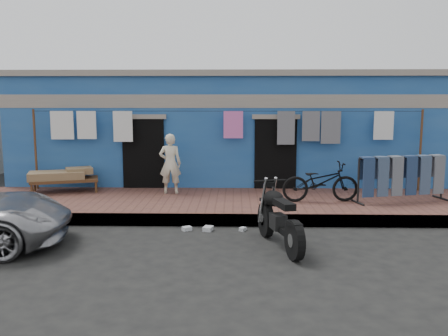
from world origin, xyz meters
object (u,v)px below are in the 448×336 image
(seated_person, at_px, (170,164))
(jeans_rack, at_px, (401,178))
(motorcycle, at_px, (279,216))
(charpoy, at_px, (65,181))
(bicycle, at_px, (320,177))

(seated_person, bearing_deg, jeans_rack, 168.75)
(motorcycle, xyz_separation_m, charpoy, (-5.13, 3.69, -0.03))
(jeans_rack, bearing_deg, seated_person, 171.49)
(bicycle, xyz_separation_m, charpoy, (-6.32, 1.01, -0.27))
(charpoy, distance_m, jeans_rack, 8.26)
(motorcycle, bearing_deg, seated_person, 107.96)
(jeans_rack, bearing_deg, bicycle, -177.62)
(seated_person, relative_size, motorcycle, 0.81)
(bicycle, relative_size, charpoy, 0.92)
(motorcycle, xyz_separation_m, jeans_rack, (3.07, 2.76, 0.23))
(seated_person, relative_size, charpoy, 0.80)
(motorcycle, distance_m, jeans_rack, 4.13)
(motorcycle, bearing_deg, charpoy, 128.32)
(charpoy, height_order, jeans_rack, jeans_rack)
(charpoy, relative_size, jeans_rack, 0.81)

